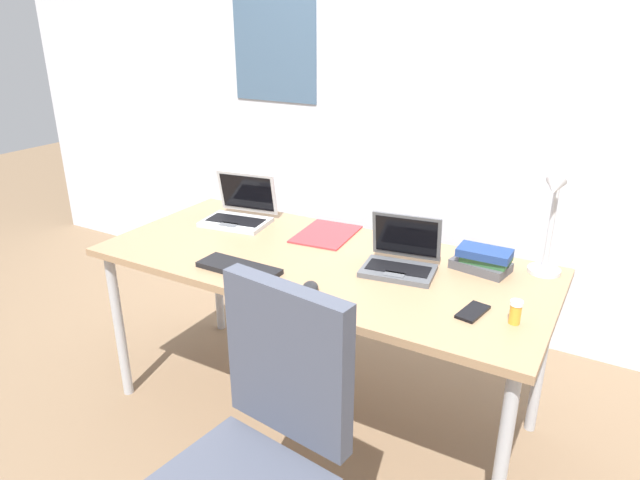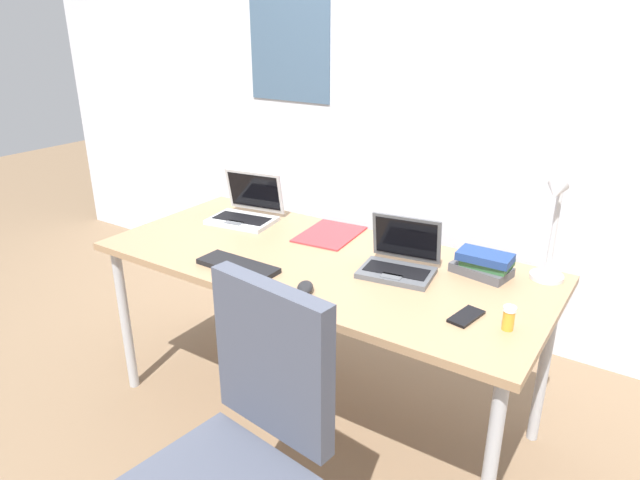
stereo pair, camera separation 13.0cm
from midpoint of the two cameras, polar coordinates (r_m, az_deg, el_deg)
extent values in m
plane|color=#7A6047|center=(2.64, 1.47, -16.76)|extent=(12.00, 12.00, 0.00)
cube|color=silver|center=(3.08, 13.05, 14.80)|extent=(6.00, 0.12, 2.60)
cube|color=#3F5972|center=(3.43, -2.03, 20.18)|extent=(0.56, 0.01, 0.76)
cube|color=#9E7A56|center=(2.26, 1.64, -2.25)|extent=(1.80, 0.80, 0.03)
cylinder|color=#B2B5BA|center=(2.72, -17.80, -7.73)|extent=(0.04, 0.04, 0.71)
cylinder|color=#B2B5BA|center=(1.93, 18.73, -21.54)|extent=(0.04, 0.04, 0.71)
cylinder|color=#B2B5BA|center=(3.13, -8.25, -2.84)|extent=(0.04, 0.04, 0.71)
cylinder|color=#B2B5BA|center=(2.48, 23.13, -11.63)|extent=(0.04, 0.04, 0.71)
cylinder|color=silver|center=(2.27, 23.45, -3.42)|extent=(0.12, 0.12, 0.02)
cylinder|color=silver|center=(2.21, 24.13, 0.77)|extent=(0.02, 0.02, 0.34)
cylinder|color=silver|center=(2.12, 24.63, 4.74)|extent=(0.01, 0.08, 0.01)
cone|color=silver|center=(2.08, 24.44, 4.48)|extent=(0.07, 0.09, 0.09)
cube|color=#515459|center=(2.14, 9.45, -3.32)|extent=(0.29, 0.22, 0.02)
cube|color=black|center=(2.13, 9.47, -3.04)|extent=(0.25, 0.14, 0.00)
cube|color=#595B60|center=(2.08, 9.01, -3.67)|extent=(0.08, 0.05, 0.00)
cube|color=#515459|center=(2.20, 10.40, 0.17)|extent=(0.27, 0.08, 0.18)
cube|color=black|center=(2.19, 10.36, 0.14)|extent=(0.24, 0.07, 0.15)
cube|color=#B7BABC|center=(2.66, -6.51, 1.95)|extent=(0.32, 0.25, 0.02)
cube|color=black|center=(2.66, -6.52, 2.19)|extent=(0.27, 0.15, 0.00)
cube|color=#595B60|center=(2.60, -7.28, 1.74)|extent=(0.09, 0.06, 0.00)
cube|color=#B7BABC|center=(2.72, -5.28, 4.92)|extent=(0.30, 0.09, 0.20)
cube|color=black|center=(2.72, -5.34, 4.92)|extent=(0.27, 0.07, 0.17)
cube|color=black|center=(2.18, -6.61, -2.64)|extent=(0.33, 0.12, 0.02)
ellipsoid|color=black|center=(1.98, 0.36, -4.87)|extent=(0.09, 0.11, 0.03)
cube|color=black|center=(1.90, 16.48, -7.45)|extent=(0.09, 0.15, 0.01)
cylinder|color=gold|center=(1.87, 20.42, -7.63)|extent=(0.04, 0.04, 0.06)
cylinder|color=white|center=(1.85, 20.58, -6.56)|extent=(0.04, 0.04, 0.01)
cube|color=#4C4C51|center=(2.22, 17.60, -2.90)|extent=(0.23, 0.16, 0.04)
cube|color=#336638|center=(2.21, 18.16, -2.17)|extent=(0.18, 0.13, 0.03)
cube|color=navy|center=(2.19, 17.98, -1.65)|extent=(0.19, 0.11, 0.03)
cube|color=red|center=(2.50, 2.48, 0.57)|extent=(0.26, 0.33, 0.01)
cube|color=#474C5B|center=(1.65, -2.57, -12.04)|extent=(0.42, 0.11, 0.48)
camera|label=1|loc=(0.06, -88.33, 0.67)|focal=31.66mm
camera|label=2|loc=(0.06, 91.67, -0.67)|focal=31.66mm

